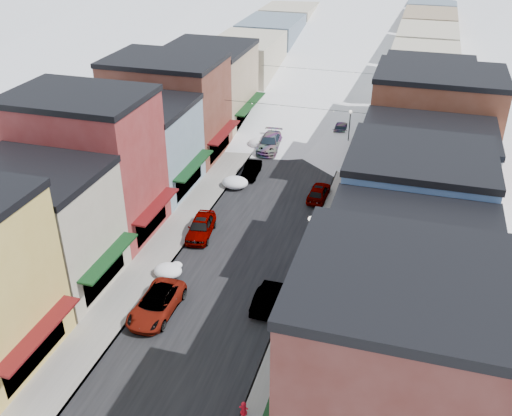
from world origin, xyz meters
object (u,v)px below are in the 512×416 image
Objects in this scene: car_white_suv at (156,304)px; car_silver_sedan at (201,227)px; fire_hydrant at (244,409)px; trash_can at (312,262)px; car_dark_hatch at (252,170)px; streetlamp_near at (310,237)px; car_green_sedan at (267,298)px.

car_white_suv is 10.82m from car_silver_sedan.
trash_can is (0.85, 15.34, 0.13)m from fire_hydrant.
car_silver_sedan reaches higher than car_dark_hatch.
streetlamp_near reaches higher than car_dark_hatch.
car_silver_sedan is 1.02× the size of streetlamp_near.
car_silver_sedan is at bearing 94.49° from car_white_suv.
streetlamp_near is (-0.24, -0.28, 2.54)m from trash_can.
car_green_sedan is 6.00m from streetlamp_near.
car_white_suv is 12.58m from streetlamp_near.
car_silver_sedan is 11.20m from car_green_sedan.
fire_hydrant is (1.40, -10.01, -0.14)m from car_green_sedan.
fire_hydrant is at bearing 98.31° from car_green_sedan.
streetlamp_near is at bearing -62.46° from car_dark_hatch.
fire_hydrant is 0.84× the size of trash_can.
car_white_suv reaches higher than fire_hydrant.
car_white_suv reaches higher than car_dark_hatch.
car_green_sedan is at bearing -111.74° from streetlamp_near.
car_dark_hatch is 31.67m from fire_hydrant.
car_silver_sedan is 10.73m from streetlamp_near.
trash_can is at bearing 49.70° from streetlamp_near.
fire_hydrant is 0.18× the size of streetlamp_near.
car_dark_hatch is 21.70m from car_green_sedan.
car_dark_hatch is at bearing 90.24° from car_white_suv.
streetlamp_near is (9.31, 8.10, 2.43)m from car_white_suv.
trash_can is (9.55, 8.38, -0.11)m from car_white_suv.
car_white_suv is at bearing -93.65° from car_dark_hatch.
car_white_suv is 11.14m from fire_hydrant.
car_dark_hatch is 3.94× the size of trash_can.
car_green_sedan is (7.30, 3.05, -0.10)m from car_white_suv.
car_green_sedan reaches higher than car_dark_hatch.
car_dark_hatch reaches higher than trash_can.
fire_hydrant is at bearing -77.70° from car_dark_hatch.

